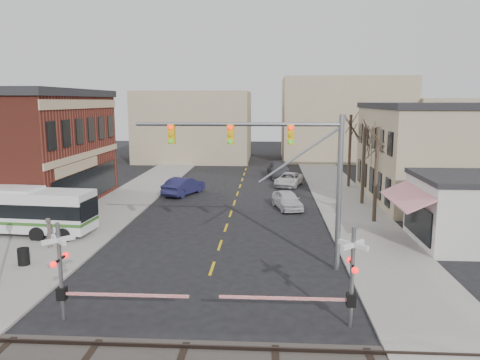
% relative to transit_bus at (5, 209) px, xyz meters
% --- Properties ---
extents(ground, '(160.00, 160.00, 0.00)m').
position_rel_transit_bus_xyz_m(ground, '(14.15, -7.45, -1.70)').
color(ground, black).
rests_on(ground, ground).
extents(sidewalk_west, '(5.00, 60.00, 0.12)m').
position_rel_transit_bus_xyz_m(sidewalk_west, '(4.65, 12.55, -1.64)').
color(sidewalk_west, gray).
rests_on(sidewalk_west, ground).
extents(sidewalk_east, '(5.00, 60.00, 0.12)m').
position_rel_transit_bus_xyz_m(sidewalk_east, '(23.65, 12.55, -1.64)').
color(sidewalk_east, gray).
rests_on(sidewalk_east, ground).
extents(tree_east_a, '(0.28, 0.28, 6.75)m').
position_rel_transit_bus_xyz_m(tree_east_a, '(24.65, 4.55, 1.80)').
color(tree_east_a, '#382B21').
rests_on(tree_east_a, sidewalk_east).
extents(tree_east_b, '(0.28, 0.28, 6.30)m').
position_rel_transit_bus_xyz_m(tree_east_b, '(24.95, 10.55, 1.57)').
color(tree_east_b, '#382B21').
rests_on(tree_east_b, sidewalk_east).
extents(tree_east_c, '(0.28, 0.28, 7.20)m').
position_rel_transit_bus_xyz_m(tree_east_c, '(25.15, 18.55, 2.02)').
color(tree_east_c, '#382B21').
rests_on(tree_east_c, sidewalk_east).
extents(transit_bus, '(11.77, 3.51, 2.99)m').
position_rel_transit_bus_xyz_m(transit_bus, '(0.00, 0.00, 0.00)').
color(transit_bus, silver).
rests_on(transit_bus, ground).
extents(traffic_signal_mast, '(10.43, 0.30, 8.00)m').
position_rel_transit_bus_xyz_m(traffic_signal_mast, '(17.78, -5.18, 4.07)').
color(traffic_signal_mast, gray).
rests_on(traffic_signal_mast, ground).
extents(rr_crossing_west, '(5.60, 1.36, 4.00)m').
position_rel_transit_bus_xyz_m(rr_crossing_west, '(9.32, -11.52, 0.27)').
color(rr_crossing_west, gray).
rests_on(rr_crossing_west, ground).
extents(rr_crossing_east, '(5.60, 1.36, 4.00)m').
position_rel_transit_bus_xyz_m(rr_crossing_east, '(19.83, -11.45, 0.27)').
color(rr_crossing_east, gray).
rests_on(rr_crossing_east, ground).
extents(trash_bin, '(0.60, 0.60, 0.90)m').
position_rel_transit_bus_xyz_m(trash_bin, '(4.22, -5.80, -1.13)').
color(trash_bin, black).
rests_on(trash_bin, sidewalk_west).
extents(car_a, '(2.76, 4.66, 1.49)m').
position_rel_transit_bus_xyz_m(car_a, '(18.58, 8.57, -0.95)').
color(car_a, silver).
rests_on(car_a, ground).
extents(car_b, '(3.51, 5.35, 1.66)m').
position_rel_transit_bus_xyz_m(car_b, '(9.18, 13.77, -0.86)').
color(car_b, '#18183C').
rests_on(car_b, ground).
extents(car_c, '(3.49, 5.28, 1.35)m').
position_rel_transit_bus_xyz_m(car_c, '(19.15, 18.97, -1.02)').
color(car_c, silver).
rests_on(car_c, ground).
extents(car_d, '(3.01, 6.01, 1.68)m').
position_rel_transit_bus_xyz_m(car_d, '(18.31, 24.17, -0.86)').
color(car_d, '#424247').
rests_on(car_d, ground).
extents(pedestrian_near, '(0.43, 0.65, 1.77)m').
position_rel_transit_bus_xyz_m(pedestrian_near, '(4.23, -2.77, -0.69)').
color(pedestrian_near, '#544843').
rests_on(pedestrian_near, sidewalk_west).
extents(pedestrian_far, '(1.06, 1.10, 1.79)m').
position_rel_transit_bus_xyz_m(pedestrian_far, '(2.66, 0.36, -0.68)').
color(pedestrian_far, '#313E57').
rests_on(pedestrian_far, sidewalk_west).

